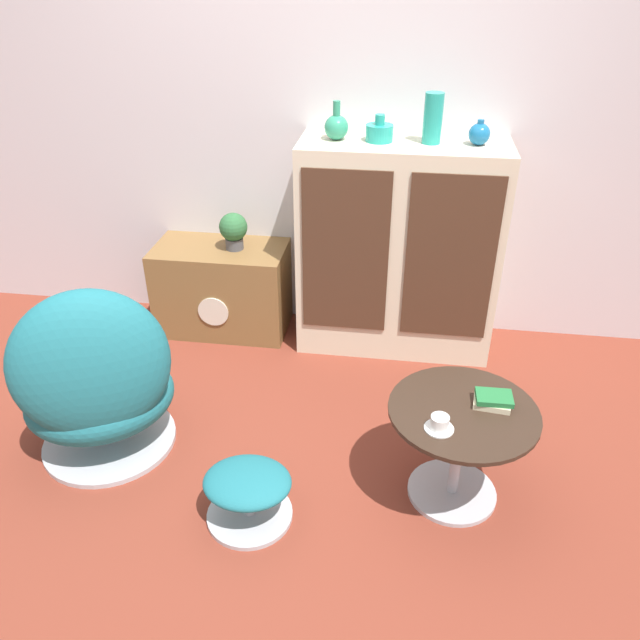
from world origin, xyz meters
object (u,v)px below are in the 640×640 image
at_px(sideboard, 398,250).
at_px(ottoman, 248,489).
at_px(tv_console, 223,288).
at_px(book_stack, 493,400).
at_px(vase_inner_left, 379,132).
at_px(vase_leftmost, 336,126).
at_px(coffee_table, 459,439).
at_px(teacup, 439,424).
at_px(egg_chair, 97,384).
at_px(vase_rightmost, 479,134).
at_px(potted_plant, 233,229).
at_px(vase_inner_right, 433,118).

xyz_separation_m(sideboard, ottoman, (-0.51, -1.41, -0.43)).
xyz_separation_m(tv_console, book_stack, (1.42, -1.14, 0.21)).
distance_m(vase_inner_left, book_stack, 1.45).
distance_m(tv_console, vase_leftmost, 1.17).
relative_size(ottoman, coffee_table, 0.60).
height_order(ottoman, teacup, teacup).
xyz_separation_m(egg_chair, coffee_table, (1.54, -0.05, -0.08)).
distance_m(sideboard, teacup, 1.32).
bearing_deg(vase_leftmost, vase_rightmost, 0.00).
height_order(vase_inner_left, potted_plant, vase_inner_left).
xyz_separation_m(coffee_table, potted_plant, (-1.22, 1.18, 0.34)).
bearing_deg(teacup, potted_plant, 130.50).
bearing_deg(coffee_table, ottoman, -163.45).
bearing_deg(egg_chair, sideboard, 42.36).
relative_size(ottoman, vase_rightmost, 2.90).
distance_m(vase_leftmost, potted_plant, 0.82).
height_order(egg_chair, vase_inner_right, vase_inner_right).
xyz_separation_m(egg_chair, vase_rightmost, (1.58, 1.13, 0.83)).
height_order(coffee_table, vase_inner_right, vase_inner_right).
relative_size(sideboard, book_stack, 7.66).
bearing_deg(ottoman, teacup, 9.07).
relative_size(egg_chair, potted_plant, 4.09).
height_order(tv_console, egg_chair, egg_chair).
xyz_separation_m(vase_inner_right, vase_rightmost, (0.23, 0.00, -0.07)).
height_order(tv_console, coffee_table, tv_console).
bearing_deg(vase_rightmost, vase_leftmost, 180.00).
bearing_deg(tv_console, vase_rightmost, -0.40).
distance_m(vase_inner_left, potted_plant, 0.97).
height_order(potted_plant, teacup, potted_plant).
relative_size(ottoman, teacup, 3.16).
xyz_separation_m(vase_rightmost, potted_plant, (-1.27, 0.01, -0.57)).
bearing_deg(teacup, vase_rightmost, 83.63).
height_order(vase_leftmost, vase_inner_right, vase_inner_right).
distance_m(coffee_table, vase_rightmost, 1.48).
bearing_deg(potted_plant, teacup, -49.50).
height_order(ottoman, potted_plant, potted_plant).
height_order(sideboard, vase_leftmost, vase_leftmost).
bearing_deg(vase_inner_right, vase_leftmost, 180.00).
bearing_deg(book_stack, vase_rightmost, 93.22).
xyz_separation_m(teacup, book_stack, (0.21, 0.17, -0.00)).
distance_m(egg_chair, potted_plant, 1.21).
xyz_separation_m(tv_console, egg_chair, (-0.23, -1.14, 0.12)).
bearing_deg(tv_console, potted_plant, 0.25).
bearing_deg(book_stack, ottoman, -162.67).
relative_size(egg_chair, book_stack, 5.68).
xyz_separation_m(vase_inner_left, book_stack, (0.55, -1.13, -0.73)).
bearing_deg(potted_plant, coffee_table, -44.18).
bearing_deg(teacup, book_stack, 39.85).
bearing_deg(ottoman, book_stack, 17.33).
bearing_deg(egg_chair, tv_console, 78.77).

